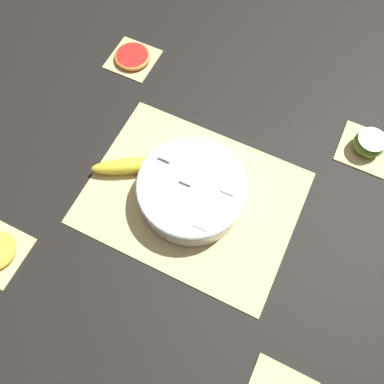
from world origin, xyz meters
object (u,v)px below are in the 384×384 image
Objects in this scene: fruit_salad_bowl at (192,190)px; grapefruit_slice at (132,56)px; apple_half at (369,143)px; whole_banana at (130,166)px.

grapefruit_slice is (0.33, -0.30, -0.03)m from fruit_salad_bowl.
fruit_salad_bowl reaches higher than apple_half.
fruit_salad_bowl is at bearing 137.35° from grapefruit_slice.
whole_banana is at bearing 0.47° from fruit_salad_bowl.
fruit_salad_bowl is 0.16m from whole_banana.
whole_banana is 0.58m from apple_half.
grapefruit_slice is at bearing -42.65° from fruit_salad_bowl.
apple_half is at bearing -148.15° from whole_banana.
fruit_salad_bowl is 2.45× the size of grapefruit_slice.
fruit_salad_bowl is at bearing 42.78° from apple_half.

